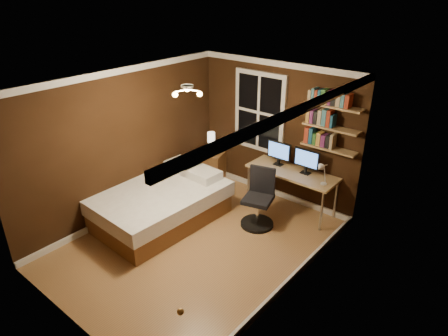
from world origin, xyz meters
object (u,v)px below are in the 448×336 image
Objects in this scene: monitor_left at (279,153)px; monitor_right at (306,162)px; office_chair at (259,204)px; desk at (292,175)px; bed at (160,203)px; desk_lamp at (323,174)px; nightstand at (212,166)px; bedside_lamp at (211,143)px; radiator at (263,179)px.

monitor_left is 1.00× the size of monitor_right.
desk is at bearing 61.57° from office_chair.
bed is 4.99× the size of desk_lamp.
nightstand is 1.32× the size of desk_lamp.
desk is at bearing -0.32° from bedside_lamp.
office_chair reaches higher than desk.
office_chair is (1.69, -0.75, 0.09)m from nightstand.
nightstand is at bearing 175.82° from desk_lamp.
monitor_left reaches higher than nightstand.
monitor_left reaches higher than desk.
nightstand is 0.59× the size of office_chair.
radiator is (1.12, 0.20, -0.52)m from bedside_lamp.
desk_lamp is (0.42, -0.25, 0.00)m from monitor_right.
office_chair is (0.17, -0.82, -0.59)m from monitor_left.
radiator is (1.12, 0.20, -0.01)m from nightstand.
monitor_left reaches higher than office_chair.
radiator is (0.80, 1.89, -0.04)m from bed.
office_chair is at bearing -78.17° from monitor_left.
bedside_lamp is 0.44× the size of office_chair.
monitor_right is at bearing -15.74° from nightstand.
monitor_right is 1.07m from office_chair.
desk_lamp reaches higher than bed.
office_chair is at bearing -114.28° from monitor_right.
bed is 2.71m from desk_lamp.
monitor_left is (0.40, -0.13, 0.69)m from radiator.
desk_lamp is (2.48, -0.18, 0.17)m from bedside_lamp.
radiator is 1.21× the size of monitor_left.
monitor_right is at bearing -7.99° from radiator.
desk_lamp is at bearing 19.49° from office_chair.
office_chair is at bearing -41.63° from nightstand.
monitor_left is 1.04× the size of desk_lamp.
bedside_lamp is 0.99× the size of desk_lamp.
desk is 1.59× the size of office_chair.
office_chair reaches higher than radiator.
monitor_right is at bearing 1.90° from bedside_lamp.
desk_lamp is at bearing -4.18° from bedside_lamp.
monitor_left is at bearing 58.11° from bed.
nightstand is 1.89m from desk.
desk_lamp is (0.63, -0.17, 0.28)m from desk.
bedside_lamp is 2.49m from desk_lamp.
bedside_lamp is 0.28× the size of desk.
bedside_lamp reaches higher than desk.
monitor_right is 0.49m from desk_lamp.
bedside_lamp is at bearing -178.10° from monitor_right.
bed reaches higher than radiator.
nightstand is at bearing 139.83° from office_chair.
bed reaches higher than nightstand.
bedside_lamp is at bearing 103.12° from bed.
bed is at bearing -124.24° from monitor_left.
desk is 0.44m from monitor_left.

